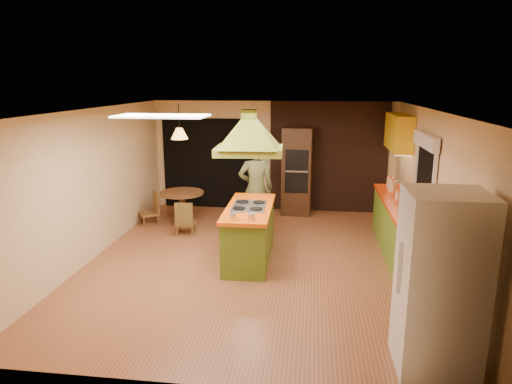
# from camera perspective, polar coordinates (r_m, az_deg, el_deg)

# --- Properties ---
(ground) EXTENTS (6.50, 6.50, 0.00)m
(ground) POSITION_cam_1_polar(r_m,az_deg,el_deg) (7.72, -0.07, -8.63)
(ground) COLOR #9A5632
(ground) RESTS_ON ground
(room_walls) EXTENTS (5.50, 6.50, 6.50)m
(room_walls) POSITION_cam_1_polar(r_m,az_deg,el_deg) (7.34, -0.07, 0.44)
(room_walls) COLOR beige
(room_walls) RESTS_ON ground
(ceiling_plane) EXTENTS (6.50, 6.50, 0.00)m
(ceiling_plane) POSITION_cam_1_polar(r_m,az_deg,el_deg) (7.16, -0.07, 10.22)
(ceiling_plane) COLOR silver
(ceiling_plane) RESTS_ON room_walls
(brick_panel) EXTENTS (2.64, 0.03, 2.50)m
(brick_panel) POSITION_cam_1_polar(r_m,az_deg,el_deg) (10.46, 9.04, 4.27)
(brick_panel) COLOR #381E14
(brick_panel) RESTS_ON ground
(nook_opening) EXTENTS (2.20, 0.03, 2.10)m
(nook_opening) POSITION_cam_1_polar(r_m,az_deg,el_deg) (10.76, -5.82, 3.56)
(nook_opening) COLOR black
(nook_opening) RESTS_ON ground
(right_counter) EXTENTS (0.62, 3.05, 0.92)m
(right_counter) POSITION_cam_1_polar(r_m,az_deg,el_deg) (8.22, 17.74, -4.48)
(right_counter) COLOR olive
(right_counter) RESTS_ON ground
(upper_cabinets) EXTENTS (0.34, 1.40, 0.70)m
(upper_cabinets) POSITION_cam_1_polar(r_m,az_deg,el_deg) (9.48, 17.43, 7.13)
(upper_cabinets) COLOR yellow
(upper_cabinets) RESTS_ON room_walls
(window_right) EXTENTS (0.12, 1.35, 1.06)m
(window_right) POSITION_cam_1_polar(r_m,az_deg,el_deg) (7.78, 20.49, 4.24)
(window_right) COLOR black
(window_right) RESTS_ON room_walls
(fluor_panel) EXTENTS (1.20, 0.60, 0.03)m
(fluor_panel) POSITION_cam_1_polar(r_m,az_deg,el_deg) (6.23, -11.73, 9.28)
(fluor_panel) COLOR white
(fluor_panel) RESTS_ON ceiling_plane
(kitchen_island) EXTENTS (0.78, 1.86, 0.94)m
(kitchen_island) POSITION_cam_1_polar(r_m,az_deg,el_deg) (7.64, -0.84, -5.13)
(kitchen_island) COLOR #5B781E
(kitchen_island) RESTS_ON ground
(range_hood) EXTENTS (1.10, 0.82, 0.80)m
(range_hood) POSITION_cam_1_polar(r_m,az_deg,el_deg) (7.26, -0.89, 8.29)
(range_hood) COLOR olive
(range_hood) RESTS_ON ceiling_plane
(man) EXTENTS (0.76, 0.58, 1.85)m
(man) POSITION_cam_1_polar(r_m,az_deg,el_deg) (8.73, -0.01, 0.40)
(man) COLOR #4E512A
(man) RESTS_ON ground
(refrigerator) EXTENTS (0.79, 0.75, 1.90)m
(refrigerator) POSITION_cam_1_polar(r_m,az_deg,el_deg) (5.06, 22.01, -10.49)
(refrigerator) COLOR white
(refrigerator) RESTS_ON ground
(wall_oven) EXTENTS (0.68, 0.63, 1.95)m
(wall_oven) POSITION_cam_1_polar(r_m,az_deg,el_deg) (10.23, 5.16, 2.61)
(wall_oven) COLOR #462816
(wall_oven) RESTS_ON ground
(dining_table) EXTENTS (0.91, 0.91, 0.69)m
(dining_table) POSITION_cam_1_polar(r_m,az_deg,el_deg) (9.68, -9.22, -1.16)
(dining_table) COLOR brown
(dining_table) RESTS_ON ground
(chair_left) EXTENTS (0.51, 0.51, 0.67)m
(chair_left) POSITION_cam_1_polar(r_m,az_deg,el_deg) (9.85, -13.26, -1.98)
(chair_left) COLOR brown
(chair_left) RESTS_ON ground
(chair_near) EXTENTS (0.40, 0.40, 0.67)m
(chair_near) POSITION_cam_1_polar(r_m,az_deg,el_deg) (9.05, -8.81, -3.15)
(chair_near) COLOR brown
(chair_near) RESTS_ON ground
(pendant_lamp) EXTENTS (0.40, 0.40, 0.22)m
(pendant_lamp) POSITION_cam_1_polar(r_m,az_deg,el_deg) (9.42, -9.55, 7.22)
(pendant_lamp) COLOR #FF9E3F
(pendant_lamp) RESTS_ON ceiling_plane
(canister_large) EXTENTS (0.19, 0.19, 0.21)m
(canister_large) POSITION_cam_1_polar(r_m,az_deg,el_deg) (9.15, 16.45, 1.09)
(canister_large) COLOR beige
(canister_large) RESTS_ON right_counter
(canister_medium) EXTENTS (0.17, 0.17, 0.21)m
(canister_medium) POSITION_cam_1_polar(r_m,az_deg,el_deg) (8.89, 16.72, 0.70)
(canister_medium) COLOR beige
(canister_medium) RESTS_ON right_counter
(canister_small) EXTENTS (0.14, 0.14, 0.15)m
(canister_small) POSITION_cam_1_polar(r_m,az_deg,el_deg) (8.30, 17.37, -0.46)
(canister_small) COLOR beige
(canister_small) RESTS_ON right_counter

